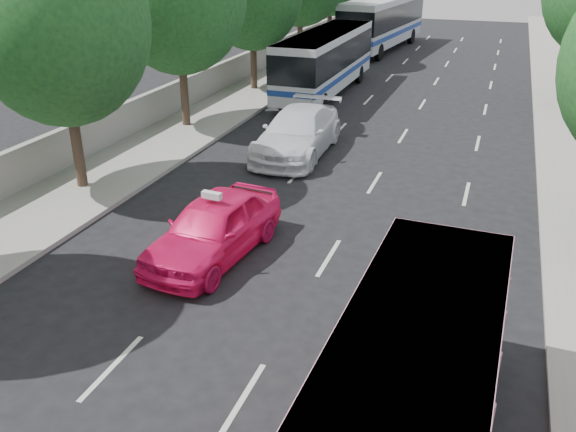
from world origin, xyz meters
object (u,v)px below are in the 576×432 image
at_px(pink_bus, 400,428).
at_px(tour_coach_front, 326,57).
at_px(tour_coach_rear, 383,19).
at_px(white_pickup, 298,133).
at_px(pink_taxi, 214,228).

height_order(pink_bus, tour_coach_front, tour_coach_front).
bearing_deg(tour_coach_rear, tour_coach_front, -83.90).
bearing_deg(white_pickup, tour_coach_rear, 92.79).
height_order(tour_coach_front, tour_coach_rear, tour_coach_rear).
relative_size(pink_bus, pink_taxi, 1.81).
height_order(pink_bus, tour_coach_rear, tour_coach_rear).
xyz_separation_m(pink_bus, pink_taxi, (-6.17, 6.71, -0.94)).
relative_size(white_pickup, tour_coach_rear, 0.46).
bearing_deg(pink_taxi, tour_coach_front, 103.10).
bearing_deg(pink_taxi, white_pickup, 99.80).
height_order(white_pickup, tour_coach_rear, tour_coach_rear).
xyz_separation_m(pink_taxi, white_pickup, (-0.64, 9.05, 0.03)).
bearing_deg(white_pickup, pink_bus, -67.93).
relative_size(white_pickup, tour_coach_front, 0.54).
distance_m(white_pickup, tour_coach_rear, 26.22).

